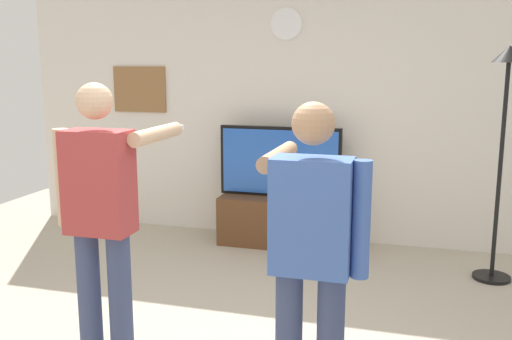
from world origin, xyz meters
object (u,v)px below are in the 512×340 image
Objects in this scene: wall_clock at (286,24)px; floor_lamp at (504,115)px; television at (280,162)px; framed_picture at (140,89)px; tv_stand at (278,221)px; person_standing_nearer_lamp at (102,213)px; person_standing_nearer_couch at (311,249)px.

wall_clock reaches higher than floor_lamp.
framed_picture is (-1.69, 0.25, 0.71)m from television.
tv_stand is 0.95× the size of television.
tv_stand is 0.68× the size of person_standing_nearer_lamp.
wall_clock is 3.53m from person_standing_nearer_couch.
television is 2.17m from floor_lamp.
person_standing_nearer_lamp is at bearing -137.63° from floor_lamp.
framed_picture is at bearing 168.83° from floor_lamp.
tv_stand is 2.03m from wall_clock.
framed_picture is 3.28m from person_standing_nearer_lamp.
floor_lamp reaches higher than television.
person_standing_nearer_couch reaches higher than tv_stand.
person_standing_nearer_lamp is (-2.46, -2.24, -0.44)m from floor_lamp.
floor_lamp is at bearing -12.20° from tv_stand.
television is 0.72× the size of person_standing_nearer_lamp.
wall_clock is 0.19× the size of person_standing_nearer_couch.
framed_picture is 0.31× the size of floor_lamp.
person_standing_nearer_lamp is (-0.42, -2.73, 0.13)m from television.
wall_clock is at bearing 81.92° from person_standing_nearer_lamp.
framed_picture is 4.11m from person_standing_nearer_couch.
person_standing_nearer_couch is (0.87, -2.87, 0.70)m from tv_stand.
person_standing_nearer_couch is (1.29, -0.19, -0.04)m from person_standing_nearer_lamp.
framed_picture is 3.79m from floor_lamp.
television is (0.00, 0.05, 0.61)m from tv_stand.
person_standing_nearer_couch is (0.87, -3.16, -1.30)m from wall_clock.
tv_stand is at bearing -9.93° from framed_picture.
television is 2.76m from person_standing_nearer_lamp.
television is at bearing 166.56° from floor_lamp.
tv_stand is at bearing 81.06° from person_standing_nearer_lamp.
floor_lamp is (2.03, -0.49, 0.57)m from television.
person_standing_nearer_couch is at bearing -115.65° from floor_lamp.
television is 0.75× the size of person_standing_nearer_couch.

